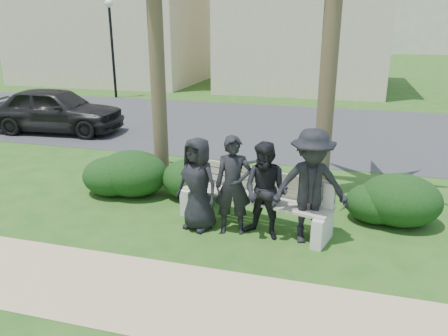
{
  "coord_description": "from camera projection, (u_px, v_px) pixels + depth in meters",
  "views": [
    {
      "loc": [
        1.32,
        -6.2,
        3.35
      ],
      "look_at": [
        -0.7,
        1.0,
        0.84
      ],
      "focal_mm": 35.0,
      "sensor_mm": 36.0,
      "label": 1
    }
  ],
  "objects": [
    {
      "name": "man_c",
      "position": [
        266.0,
        191.0,
        6.92
      ],
      "size": [
        0.9,
        0.78,
        1.59
      ],
      "primitive_type": "imported",
      "rotation": [
        0.0,
        0.0,
        -0.26
      ],
      "color": "black",
      "rests_on": "ground"
    },
    {
      "name": "stucco_bldg_left",
      "position": [
        116.0,
        16.0,
        25.4
      ],
      "size": [
        10.4,
        8.4,
        7.3
      ],
      "color": "#C6B694",
      "rests_on": "ground"
    },
    {
      "name": "car_a",
      "position": [
        56.0,
        110.0,
        13.75
      ],
      "size": [
        4.31,
        2.03,
        1.43
      ],
      "primitive_type": "imported",
      "rotation": [
        0.0,
        0.0,
        1.66
      ],
      "color": "black",
      "rests_on": "ground"
    },
    {
      "name": "man_d",
      "position": [
        311.0,
        187.0,
        6.74
      ],
      "size": [
        1.33,
        0.96,
        1.85
      ],
      "primitive_type": "imported",
      "rotation": [
        0.0,
        0.0,
        0.25
      ],
      "color": "black",
      "rests_on": "ground"
    },
    {
      "name": "ground",
      "position": [
        249.0,
        240.0,
        7.06
      ],
      "size": [
        160.0,
        160.0,
        0.0
      ],
      "primitive_type": "plane",
      "color": "#204E16",
      "rests_on": "ground"
    },
    {
      "name": "hedge_a",
      "position": [
        112.0,
        175.0,
        8.84
      ],
      "size": [
        1.22,
        1.01,
        0.8
      ],
      "primitive_type": "ellipsoid",
      "color": "black",
      "rests_on": "ground"
    },
    {
      "name": "hedge_c",
      "position": [
        192.0,
        178.0,
        8.67
      ],
      "size": [
        1.24,
        1.02,
        0.81
      ],
      "primitive_type": "ellipsoid",
      "color": "black",
      "rests_on": "ground"
    },
    {
      "name": "man_b",
      "position": [
        233.0,
        186.0,
        7.07
      ],
      "size": [
        0.68,
        0.53,
        1.65
      ],
      "primitive_type": "imported",
      "rotation": [
        0.0,
        0.0,
        0.24
      ],
      "color": "black",
      "rests_on": "ground"
    },
    {
      "name": "hedge_e",
      "position": [
        377.0,
        202.0,
        7.63
      ],
      "size": [
        1.08,
        0.89,
        0.7
      ],
      "primitive_type": "ellipsoid",
      "color": "black",
      "rests_on": "ground"
    },
    {
      "name": "street_lamp",
      "position": [
        111.0,
        31.0,
        19.38
      ],
      "size": [
        0.36,
        0.36,
        4.29
      ],
      "color": "black",
      "rests_on": "ground"
    },
    {
      "name": "asphalt_street",
      "position": [
        302.0,
        129.0,
        14.37
      ],
      "size": [
        160.0,
        8.0,
        0.01
      ],
      "primitive_type": "cube",
      "color": "#2D2D30",
      "rests_on": "ground"
    },
    {
      "name": "hedge_f",
      "position": [
        400.0,
        198.0,
        7.53
      ],
      "size": [
        1.4,
        1.15,
        0.91
      ],
      "primitive_type": "ellipsoid",
      "color": "black",
      "rests_on": "ground"
    },
    {
      "name": "stucco_bldg_right",
      "position": [
        307.0,
        15.0,
        22.58
      ],
      "size": [
        8.4,
        8.4,
        7.3
      ],
      "color": "#C6B694",
      "rests_on": "ground"
    },
    {
      "name": "man_a",
      "position": [
        198.0,
        184.0,
        7.23
      ],
      "size": [
        0.9,
        0.73,
        1.59
      ],
      "primitive_type": "imported",
      "rotation": [
        0.0,
        0.0,
        -0.33
      ],
      "color": "black",
      "rests_on": "ground"
    },
    {
      "name": "hedge_b",
      "position": [
        133.0,
        172.0,
        8.81
      ],
      "size": [
        1.43,
        1.18,
        0.93
      ],
      "primitive_type": "ellipsoid",
      "color": "black",
      "rests_on": "ground"
    },
    {
      "name": "footpath",
      "position": [
        217.0,
        306.0,
        5.42
      ],
      "size": [
        30.0,
        1.6,
        0.01
      ],
      "primitive_type": "cube",
      "color": "tan",
      "rests_on": "ground"
    },
    {
      "name": "park_bench",
      "position": [
        253.0,
        202.0,
        7.46
      ],
      "size": [
        2.79,
        1.26,
        0.92
      ],
      "rotation": [
        0.0,
        0.0,
        -0.26
      ],
      "color": "gray",
      "rests_on": "ground"
    }
  ]
}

